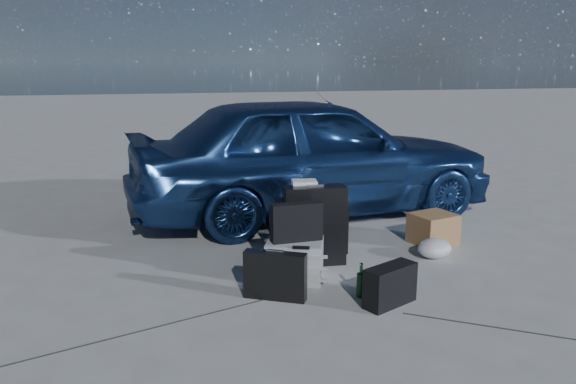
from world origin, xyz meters
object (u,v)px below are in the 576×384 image
at_px(pelican_case, 295,260).
at_px(cardboard_box, 433,228).
at_px(briefcase, 275,276).
at_px(green_bottle, 361,281).
at_px(car, 312,155).
at_px(duffel_bag, 310,229).
at_px(suitcase_left, 315,225).
at_px(suitcase_right, 304,229).

height_order(pelican_case, cardboard_box, pelican_case).
relative_size(pelican_case, cardboard_box, 1.13).
relative_size(pelican_case, briefcase, 0.95).
bearing_deg(green_bottle, car, 82.47).
relative_size(pelican_case, green_bottle, 1.75).
bearing_deg(pelican_case, car, 90.50).
distance_m(pelican_case, duffel_bag, 0.85).
relative_size(suitcase_left, suitcase_right, 1.25).
distance_m(pelican_case, cardboard_box, 1.74).
height_order(suitcase_left, green_bottle, suitcase_left).
xyz_separation_m(pelican_case, cardboard_box, (1.64, 0.59, -0.02)).
xyz_separation_m(car, suitcase_left, (-0.47, -1.67, -0.38)).
height_order(car, briefcase, car).
height_order(car, duffel_bag, car).
bearing_deg(briefcase, suitcase_right, 88.91).
bearing_deg(cardboard_box, suitcase_left, -168.60).
distance_m(duffel_bag, green_bottle, 1.28).
bearing_deg(car, suitcase_right, 155.39).
height_order(pelican_case, green_bottle, pelican_case).
bearing_deg(duffel_bag, briefcase, -97.81).
height_order(suitcase_left, duffel_bag, suitcase_left).
height_order(suitcase_left, suitcase_right, suitcase_left).
distance_m(pelican_case, green_bottle, 0.65).
bearing_deg(cardboard_box, duffel_bag, 172.13).
distance_m(suitcase_left, suitcase_right, 0.17).
bearing_deg(pelican_case, duffel_bag, 85.58).
height_order(duffel_bag, green_bottle, duffel_bag).
bearing_deg(green_bottle, suitcase_left, 99.43).
relative_size(briefcase, duffel_bag, 0.64).
bearing_deg(car, green_bottle, 166.82).
bearing_deg(suitcase_right, pelican_case, -117.21).
distance_m(briefcase, green_bottle, 0.69).
height_order(suitcase_right, green_bottle, suitcase_right).
xyz_separation_m(car, green_bottle, (-0.33, -2.50, -0.61)).
bearing_deg(cardboard_box, suitcase_right, -174.62).
bearing_deg(suitcase_left, pelican_case, -126.29).
bearing_deg(duffel_bag, cardboard_box, 12.95).
height_order(pelican_case, briefcase, briefcase).
xyz_separation_m(suitcase_left, suitcase_right, (-0.06, 0.14, -0.07)).
relative_size(car, cardboard_box, 10.47).
relative_size(duffel_bag, cardboard_box, 1.86).
height_order(pelican_case, duffel_bag, duffel_bag).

